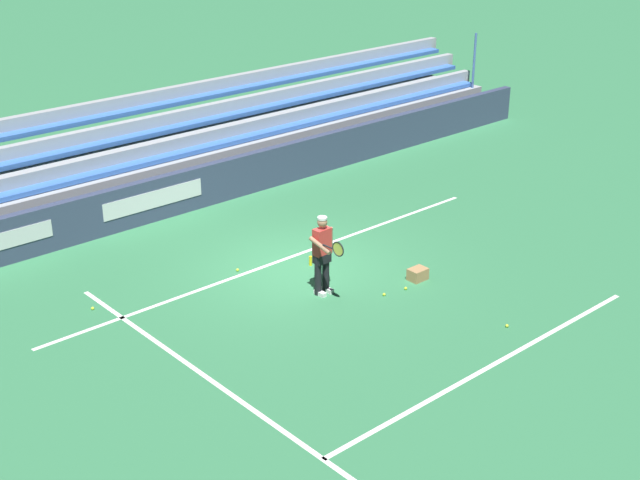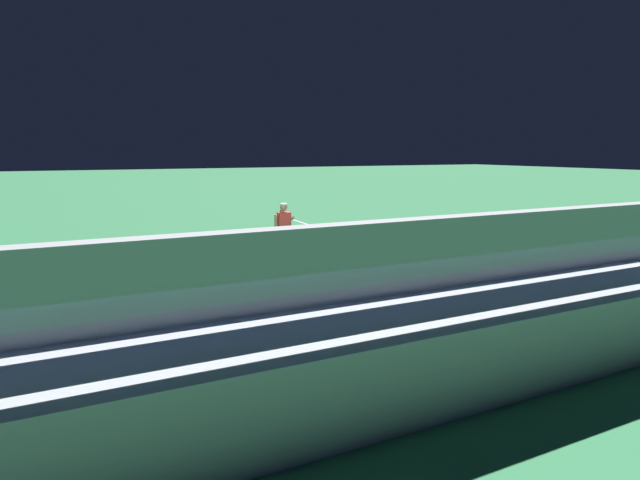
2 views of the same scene
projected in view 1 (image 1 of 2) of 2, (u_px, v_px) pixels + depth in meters
name	position (u px, v px, depth m)	size (l,w,h in m)	color
ground_plane	(297.00, 267.00, 19.81)	(160.00, 160.00, 0.00)	#337A4C
court_baseline_white	(282.00, 260.00, 20.15)	(12.00, 0.10, 0.01)	white
court_sideline_white	(262.00, 416.00, 14.57)	(0.10, 12.00, 0.01)	white
court_service_line_white	(493.00, 365.00, 16.04)	(8.22, 0.10, 0.01)	white
back_wall_sponsor_board	(183.00, 191.00, 22.66)	(26.56, 0.25, 1.10)	#384260
bleacher_stand	(145.00, 167.00, 23.84)	(25.23, 2.40, 2.95)	#9EA3A8
tennis_player	(323.00, 254.00, 18.29)	(0.58, 1.00, 1.71)	black
ball_box_cardboard	(418.00, 274.00, 19.18)	(0.40, 0.30, 0.26)	#A87F51
tennis_ball_stray_back	(93.00, 308.00, 17.95)	(0.07, 0.07, 0.07)	#CCE533
tennis_ball_far_right	(384.00, 294.00, 18.52)	(0.07, 0.07, 0.07)	#CCE533
tennis_ball_toward_net	(507.00, 326.00, 17.29)	(0.07, 0.07, 0.07)	#CCE533
tennis_ball_by_box	(238.00, 270.00, 19.60)	(0.07, 0.07, 0.07)	#CCE533
tennis_ball_on_baseline	(406.00, 288.00, 18.77)	(0.07, 0.07, 0.07)	#CCE533
water_bottle	(311.00, 261.00, 19.86)	(0.07, 0.07, 0.22)	yellow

